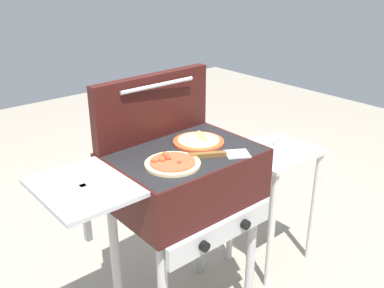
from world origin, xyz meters
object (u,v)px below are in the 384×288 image
topping_bowl_near (284,142)px  pizza_pepperoni (172,163)px  grill (182,182)px  pizza_cheese (199,141)px  prep_table (274,183)px  spatula (220,154)px  topping_bowl_far (257,144)px

topping_bowl_near → pizza_pepperoni: bearing=-173.9°
grill → pizza_cheese: size_ratio=4.13×
grill → prep_table: size_ratio=1.34×
pizza_cheese → spatula: bearing=-99.3°
pizza_cheese → prep_table: pizza_cheese is taller
grill → pizza_pepperoni: pizza_pepperoni is taller
spatula → pizza_cheese: bearing=80.7°
pizza_cheese → pizza_pepperoni: 0.26m
prep_table → topping_bowl_near: bearing=11.8°
grill → spatula: spatula is taller
grill → spatula: 0.23m
topping_bowl_near → topping_bowl_far: 0.16m
pizza_pepperoni → topping_bowl_near: (0.86, 0.09, -0.17)m
pizza_pepperoni → spatula: 0.22m
prep_table → topping_bowl_near: size_ratio=7.36×
prep_table → topping_bowl_far: size_ratio=7.14×
topping_bowl_far → grill: bearing=-170.8°
spatula → prep_table: size_ratio=0.35×
pizza_pepperoni → topping_bowl_far: 0.76m
pizza_cheese → grill: bearing=-166.6°
prep_table → topping_bowl_far: (-0.06, 0.09, 0.22)m
spatula → topping_bowl_near: 0.69m
grill → topping_bowl_far: 0.62m
spatula → topping_bowl_far: bearing=24.7°
prep_table → topping_bowl_far: 0.25m
topping_bowl_far → topping_bowl_near: bearing=-30.8°
spatula → topping_bowl_near: size_ratio=2.60×
pizza_pepperoni → spatula: pizza_pepperoni is taller
pizza_pepperoni → prep_table: bearing=5.6°
grill → topping_bowl_near: size_ratio=9.86×
pizza_pepperoni → topping_bowl_far: bearing=13.4°
pizza_cheese → topping_bowl_near: pizza_cheese is taller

